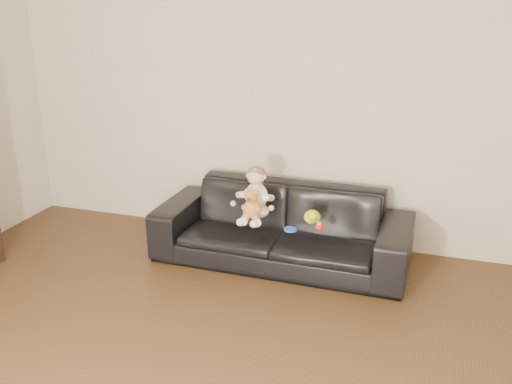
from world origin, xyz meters
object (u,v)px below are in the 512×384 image
(sofa, at_px, (282,226))
(toy_rattle, at_px, (319,227))
(baby, at_px, (256,196))
(toy_blue_disc, at_px, (290,229))
(teddy_bear, at_px, (252,204))
(toy_green, at_px, (312,217))

(sofa, bearing_deg, toy_rattle, -30.23)
(baby, bearing_deg, toy_blue_disc, -41.16)
(sofa, height_order, toy_rattle, sofa)
(sofa, xyz_separation_m, toy_rattle, (0.36, -0.22, 0.13))
(sofa, distance_m, toy_rattle, 0.44)
(sofa, xyz_separation_m, baby, (-0.19, -0.11, 0.29))
(teddy_bear, relative_size, toy_rattle, 3.82)
(baby, xyz_separation_m, toy_blue_disc, (0.34, -0.16, -0.18))
(toy_green, bearing_deg, sofa, 163.26)
(sofa, xyz_separation_m, teddy_bear, (-0.18, -0.25, 0.26))
(teddy_bear, bearing_deg, sofa, 47.35)
(sofa, relative_size, toy_green, 13.32)
(teddy_bear, xyz_separation_m, toy_rattle, (0.54, 0.03, -0.13))
(baby, xyz_separation_m, toy_rattle, (0.55, -0.10, -0.16))
(toy_rattle, bearing_deg, teddy_bear, -176.87)
(toy_green, height_order, toy_rattle, toy_green)
(toy_green, bearing_deg, baby, -176.17)
(toy_green, relative_size, toy_rattle, 2.44)
(toy_blue_disc, bearing_deg, toy_rattle, 15.36)
(toy_green, distance_m, toy_rattle, 0.16)
(toy_rattle, height_order, toy_blue_disc, toy_rattle)
(baby, bearing_deg, toy_green, -11.78)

